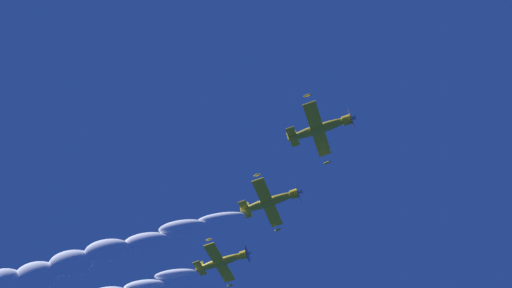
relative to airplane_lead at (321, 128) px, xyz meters
The scene contains 4 objects.
airplane_lead is the anchor object (origin of this frame).
airplane_left_wingman 12.53m from the airplane_lead, 133.26° to the right, with size 9.54×8.65×3.07m.
airplane_right_wingman 26.69m from the airplane_lead, 132.95° to the right, with size 9.54×8.65×3.05m.
smoke_trail_left_wingman 38.90m from the airplane_lead, 101.42° to the right, with size 4.98×38.18×7.49m.
Camera 1 is at (33.82, 8.72, 1.88)m, focal length 40.05 mm.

